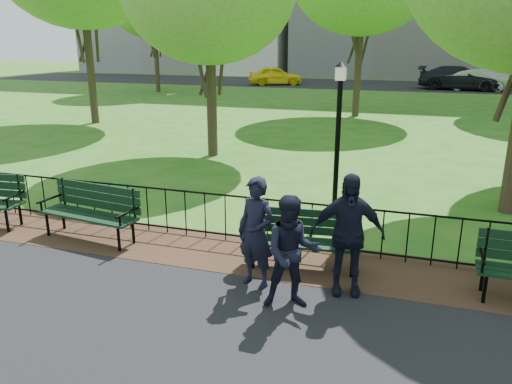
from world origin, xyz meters
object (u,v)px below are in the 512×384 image
(park_bench_left_a, at_px, (92,206))
(sedan_silver, at_px, (478,80))
(taxi, at_px, (275,76))
(park_bench_main, at_px, (279,229))
(lamppost, at_px, (338,134))
(person_left, at_px, (256,233))
(person_right, at_px, (347,234))
(sedan_dark, at_px, (460,78))
(person_mid, at_px, (292,253))

(park_bench_left_a, distance_m, sedan_silver, 32.68)
(taxi, bearing_deg, park_bench_main, 173.85)
(park_bench_left_a, relative_size, taxi, 0.48)
(lamppost, xyz_separation_m, person_left, (-0.61, -3.53, -0.87))
(park_bench_main, bearing_deg, person_left, -108.11)
(person_right, xyz_separation_m, sedan_dark, (3.58, 32.21, -0.08))
(park_bench_left_a, distance_m, taxi, 31.71)
(park_bench_left_a, relative_size, lamppost, 0.64)
(person_right, relative_size, sedan_silver, 0.41)
(sedan_dark, bearing_deg, taxi, 97.85)
(lamppost, height_order, person_left, lamppost)
(park_bench_main, height_order, person_left, person_left)
(person_left, height_order, sedan_silver, person_left)
(park_bench_left_a, bearing_deg, sedan_dark, 82.75)
(taxi, xyz_separation_m, sedan_dark, (13.54, 0.27, 0.11))
(taxi, relative_size, sedan_dark, 0.74)
(person_left, bearing_deg, lamppost, 97.65)
(person_left, xyz_separation_m, sedan_dark, (4.88, 32.40, -0.02))
(sedan_dark, bearing_deg, person_mid, 179.36)
(sedan_silver, bearing_deg, person_mid, 173.88)
(park_bench_left_a, distance_m, lamppost, 4.99)
(person_right, relative_size, taxi, 0.43)
(lamppost, xyz_separation_m, sedan_silver, (5.45, 28.58, -0.99))
(person_left, relative_size, sedan_silver, 0.39)
(person_left, bearing_deg, sedan_dark, 98.91)
(park_bench_main, distance_m, park_bench_left_a, 3.60)
(park_bench_main, bearing_deg, taxi, 99.51)
(sedan_dark, bearing_deg, lamppost, 178.29)
(person_right, bearing_deg, taxi, 95.10)
(lamppost, bearing_deg, park_bench_left_a, -146.54)
(person_left, distance_m, sedan_silver, 32.68)
(person_mid, xyz_separation_m, sedan_silver, (5.41, 32.56, -0.08))
(person_mid, bearing_deg, taxi, 86.63)
(taxi, bearing_deg, lamppost, 176.14)
(sedan_silver, bearing_deg, lamppost, 172.52)
(lamppost, xyz_separation_m, person_mid, (0.04, -3.98, -0.90))
(sedan_silver, relative_size, sedan_dark, 0.77)
(park_bench_main, xyz_separation_m, taxi, (-8.82, 31.40, 0.07))
(person_right, relative_size, sedan_dark, 0.32)
(park_bench_main, relative_size, taxi, 0.47)
(park_bench_main, relative_size, park_bench_left_a, 0.97)
(person_right, height_order, taxi, person_right)
(park_bench_left_a, bearing_deg, lamppost, 40.99)
(lamppost, distance_m, taxi, 30.08)
(park_bench_main, bearing_deg, person_mid, -73.15)
(sedan_dark, bearing_deg, person_right, -179.64)
(lamppost, height_order, taxi, lamppost)
(person_left, xyz_separation_m, person_right, (1.30, 0.19, 0.06))
(lamppost, bearing_deg, sedan_silver, 79.20)
(person_right, bearing_deg, person_mid, -147.93)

